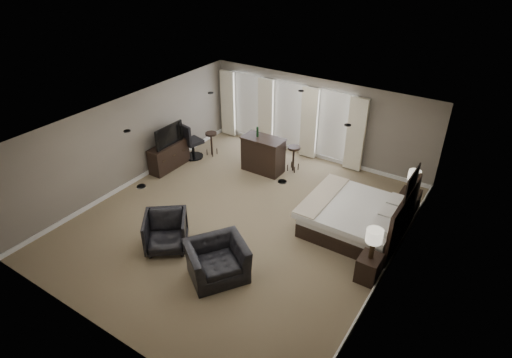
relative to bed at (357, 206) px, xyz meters
The scene contains 16 objects.
room 2.90m from the bed, 155.02° to the right, with size 7.60×8.60×2.64m.
window_bay 4.64m from the bed, 140.93° to the left, with size 5.25×0.20×2.30m.
bed is the anchor object (origin of this frame).
nightstand_near 1.76m from the bed, 58.46° to the right, with size 0.44×0.54×0.59m, color black.
nightstand_far 1.75m from the bed, 58.46° to the left, with size 0.48×0.59×0.64m, color black.
lamp_near 1.72m from the bed, 58.46° to the right, with size 0.34×0.34×0.71m, color beige.
lamp_far 1.72m from the bed, 58.46° to the left, with size 0.31×0.31×0.63m, color beige.
wall_art 1.52m from the bed, ahead, with size 0.04×0.96×0.56m, color slate.
dresser 6.04m from the bed, behind, with size 0.45×1.39×0.81m, color black.
tv 6.03m from the bed, behind, with size 1.11×0.64×0.15m, color black.
armchair_near 3.63m from the bed, 121.03° to the right, with size 1.23×0.80×1.08m, color black.
armchair_far 4.56m from the bed, 138.64° to the right, with size 0.94×0.88×0.97m, color black.
bar_counter 3.73m from the bed, 159.57° to the left, with size 1.27×0.66×1.11m, color black.
bar_stool_left 5.63m from the bed, 166.78° to the left, with size 0.37×0.37×0.78m, color black.
bar_stool_right 3.29m from the bed, 146.29° to the left, with size 0.38×0.38×0.81m, color black.
desk_chair 5.91m from the bed, behind, with size 0.61×0.61×1.21m, color black.
Camera 1 is at (5.18, -7.25, 6.54)m, focal length 30.00 mm.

